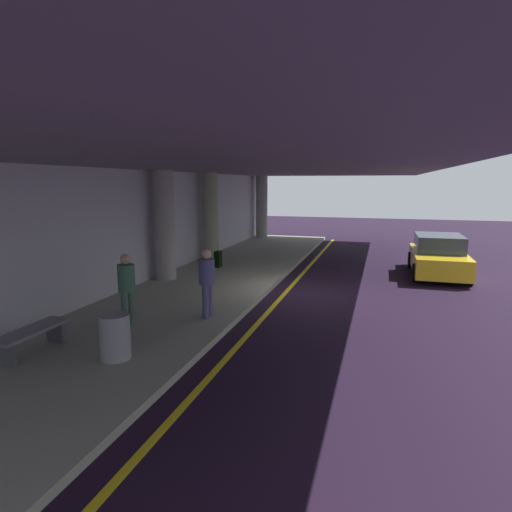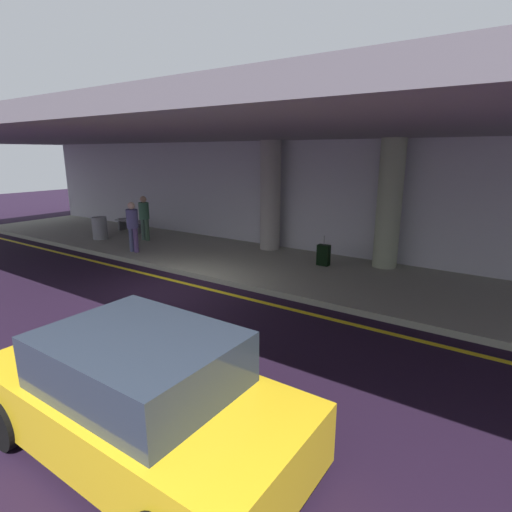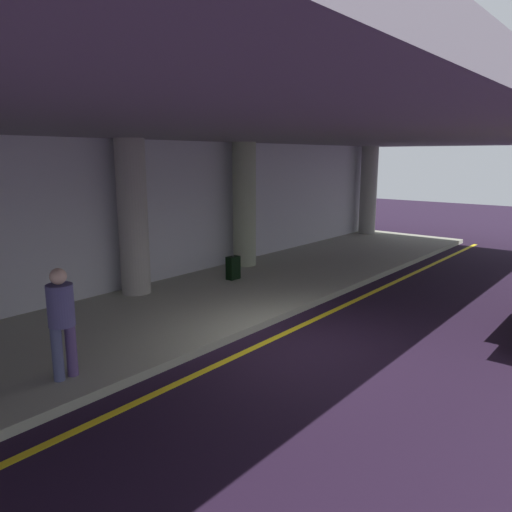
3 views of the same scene
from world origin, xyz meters
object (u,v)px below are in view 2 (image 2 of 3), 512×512
at_px(bench_metal, 132,223).
at_px(trash_bin_steel, 100,228).
at_px(support_column_left_mid, 389,204).
at_px(suitcase_upright_primary, 323,255).
at_px(support_column_far_left, 270,196).
at_px(car_yellow_taxi, 138,396).
at_px(person_waiting_for_ride, 132,224).
at_px(traveler_with_luggage, 144,215).

height_order(bench_metal, trash_bin_steel, trash_bin_steel).
xyz_separation_m(support_column_left_mid, suitcase_upright_primary, (-1.53, -0.92, -1.51)).
height_order(support_column_far_left, support_column_left_mid, same).
bearing_deg(car_yellow_taxi, person_waiting_for_ride, 136.86).
bearing_deg(bench_metal, support_column_far_left, 5.52).
xyz_separation_m(person_waiting_for_ride, trash_bin_steel, (-2.81, 0.66, -0.54)).
distance_m(traveler_with_luggage, trash_bin_steel, 1.93).
bearing_deg(traveler_with_luggage, support_column_far_left, 49.91).
height_order(suitcase_upright_primary, trash_bin_steel, suitcase_upright_primary).
distance_m(car_yellow_taxi, trash_bin_steel, 12.29).
bearing_deg(person_waiting_for_ride, suitcase_upright_primary, -107.98).
distance_m(support_column_far_left, bench_metal, 6.75).
height_order(support_column_left_mid, suitcase_upright_primary, support_column_left_mid).
bearing_deg(support_column_far_left, car_yellow_taxi, -66.21).
relative_size(support_column_left_mid, traveler_with_luggage, 2.17).
distance_m(support_column_left_mid, traveler_with_luggage, 8.84).
xyz_separation_m(bench_metal, trash_bin_steel, (0.22, -1.69, 0.07)).
height_order(car_yellow_taxi, person_waiting_for_ride, person_waiting_for_ride).
distance_m(car_yellow_taxi, person_waiting_for_ride, 9.63).
height_order(car_yellow_taxi, trash_bin_steel, car_yellow_taxi).
xyz_separation_m(support_column_far_left, suitcase_upright_primary, (2.47, -0.92, -1.51)).
bearing_deg(person_waiting_for_ride, support_column_left_mid, -105.35).
distance_m(support_column_left_mid, person_waiting_for_ride, 8.14).
distance_m(support_column_left_mid, trash_bin_steel, 10.69).
relative_size(car_yellow_taxi, trash_bin_steel, 4.82).
bearing_deg(traveler_with_luggage, trash_bin_steel, -122.45).
height_order(support_column_far_left, suitcase_upright_primary, support_column_far_left).
bearing_deg(bench_metal, suitcase_upright_primary, -1.83).
bearing_deg(suitcase_upright_primary, trash_bin_steel, -159.39).
bearing_deg(trash_bin_steel, suitcase_upright_primary, 9.08).
xyz_separation_m(support_column_left_mid, traveler_with_luggage, (-8.66, -1.52, -0.86)).
bearing_deg(car_yellow_taxi, bench_metal, 137.13).
relative_size(support_column_left_mid, car_yellow_taxi, 0.89).
bearing_deg(trash_bin_steel, support_column_left_mid, 12.70).
bearing_deg(support_column_left_mid, car_yellow_taxi, -90.15).
distance_m(suitcase_upright_primary, trash_bin_steel, 8.91).
distance_m(support_column_far_left, car_yellow_taxi, 9.94).
height_order(support_column_left_mid, car_yellow_taxi, support_column_left_mid).
bearing_deg(person_waiting_for_ride, traveler_with_luggage, 0.83).
relative_size(traveler_with_luggage, trash_bin_steel, 1.98).
bearing_deg(suitcase_upright_primary, support_column_left_mid, 42.57).
relative_size(traveler_with_luggage, person_waiting_for_ride, 1.00).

